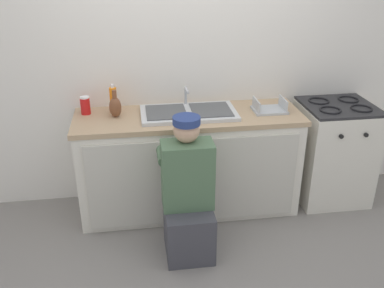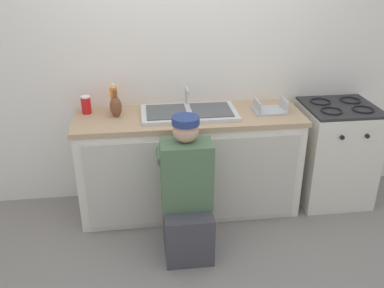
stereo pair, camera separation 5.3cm
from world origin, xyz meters
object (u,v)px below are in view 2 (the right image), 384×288
Objects in this scene: sink_double_basin at (189,112)px; soap_bottle_orange at (114,99)px; plumber_person at (187,199)px; dish_rack_tray at (270,109)px; vase_decorative at (116,106)px; stove_range at (334,153)px; soda_cup_red at (86,105)px.

soap_bottle_orange reaches higher than sink_double_basin.
plumber_person is 3.94× the size of dish_rack_tray.
vase_decorative reaches higher than dish_rack_tray.
vase_decorative reaches higher than stove_range.
sink_double_basin is at bearing -12.53° from soap_bottle_orange.
dish_rack_tray is 1.84× the size of soda_cup_red.
plumber_person is 4.80× the size of vase_decorative.
soda_cup_red is (-2.20, 0.14, 0.52)m from stove_range.
soap_bottle_orange is (-0.53, 0.75, 0.56)m from plumber_person.
dish_rack_tray is at bearing -5.82° from soda_cup_red.
plumber_person is at bearing -98.32° from sink_double_basin.
soda_cup_red is (-0.77, 0.76, 0.52)m from plumber_person.
vase_decorative is at bearing 178.98° from stove_range.
sink_double_basin is at bearing 179.91° from stove_range.
plumber_person is 1.08m from soap_bottle_orange.
soap_bottle_orange is at bearing 98.25° from vase_decorative.
plumber_person is at bearing -54.89° from soap_bottle_orange.
stove_range is 6.16× the size of soda_cup_red.
soap_bottle_orange reaches higher than soda_cup_red.
sink_double_basin is 0.87m from soda_cup_red.
dish_rack_tray is at bearing -1.53° from sink_double_basin.
dish_rack_tray is 1.33m from soap_bottle_orange.
soap_bottle_orange is at bearing -0.45° from soda_cup_red.
stove_range is at bearing 1.46° from dish_rack_tray.
soda_cup_red is at bearing 156.95° from vase_decorative.
sink_double_basin reaches higher than stove_range.
soda_cup_red is (-0.24, 0.00, -0.04)m from soap_bottle_orange.
plumber_person reaches higher than stove_range.
sink_double_basin is at bearing 178.47° from dish_rack_tray.
sink_double_basin reaches higher than soda_cup_red.
soap_bottle_orange reaches higher than plumber_person.
plumber_person is (-1.43, -0.61, -0.00)m from stove_range.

